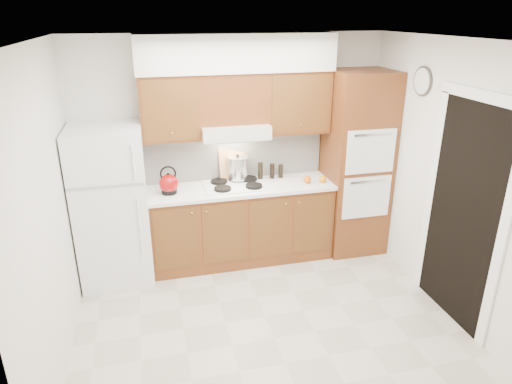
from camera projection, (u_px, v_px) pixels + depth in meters
floor at (265, 316)px, 4.50m from camera, size 3.60×3.60×0.00m
ceiling at (267, 40)px, 3.55m from camera, size 3.60×3.60×0.00m
wall_back at (233, 149)px, 5.38m from camera, size 3.60×0.02×2.60m
wall_left at (48, 215)px, 3.62m from camera, size 0.02×3.00×2.60m
wall_right at (445, 178)px, 4.43m from camera, size 0.02×3.00×2.60m
fridge at (112, 206)px, 4.90m from camera, size 0.75×0.72×1.72m
base_cabinets at (241, 224)px, 5.43m from camera, size 2.11×0.60×0.90m
countertop at (241, 188)px, 5.25m from camera, size 2.13×0.62×0.04m
backsplash at (235, 155)px, 5.40m from camera, size 2.11×0.03×0.56m
oven_cabinet at (356, 164)px, 5.48m from camera, size 0.70×0.65×2.20m
upper_cab_left at (169, 108)px, 4.87m from camera, size 0.63×0.33×0.70m
upper_cab_right at (296, 102)px, 5.19m from camera, size 0.73×0.33×0.70m
range_hood at (234, 130)px, 5.07m from camera, size 0.75×0.45×0.15m
upper_cab_over_hood at (233, 98)px, 5.00m from camera, size 0.75×0.33×0.55m
soffit at (237, 53)px, 4.82m from camera, size 2.13×0.36×0.40m
cooktop at (236, 185)px, 5.24m from camera, size 0.74×0.50×0.01m
doorway at (463, 216)px, 4.20m from camera, size 0.02×0.90×2.10m
wall_clock at (423, 81)px, 4.61m from camera, size 0.02×0.30×0.30m
kettle at (169, 184)px, 4.98m from camera, size 0.24×0.24×0.21m
cutting_board at (233, 163)px, 5.39m from camera, size 0.33×0.13×0.42m
stock_pot at (238, 168)px, 5.35m from camera, size 0.30×0.30×0.26m
condiment_a at (260, 171)px, 5.40m from camera, size 0.06×0.06×0.21m
condiment_b at (272, 171)px, 5.45m from camera, size 0.07×0.07×0.18m
condiment_c at (281, 171)px, 5.48m from camera, size 0.06×0.06×0.16m
orange_near at (323, 179)px, 5.33m from camera, size 0.10×0.10×0.08m
orange_far at (307, 180)px, 5.31m from camera, size 0.09×0.09×0.09m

